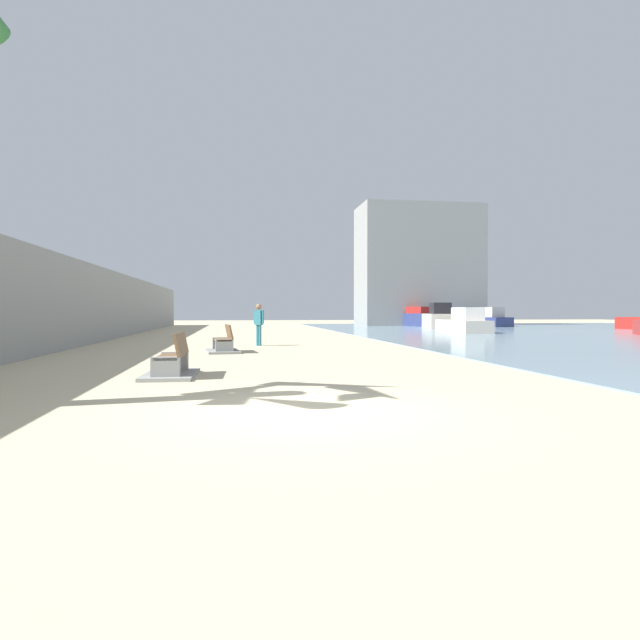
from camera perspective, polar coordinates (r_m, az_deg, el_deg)
ground_plane at (r=26.19m, az=-6.67°, el=-2.27°), size 120.00×120.00×0.00m
seawall at (r=26.96m, az=-22.83°, el=1.51°), size 0.80×64.00×3.53m
bench_near at (r=12.92m, az=-14.91°, el=-4.57°), size 1.17×2.13×0.98m
bench_far at (r=20.01m, az=-9.86°, el=-2.60°), size 1.33×2.21×0.98m
person_walking at (r=23.45m, az=-6.28°, el=-0.12°), size 0.42×0.38×1.76m
boat_mid_bay at (r=38.29m, az=14.48°, el=-0.31°), size 2.30×6.68×1.64m
boat_far_right at (r=45.31m, az=12.04°, el=0.12°), size 3.38×7.10×2.05m
boat_far_left at (r=53.69m, az=16.31°, el=0.08°), size 3.89×6.38×1.75m
boat_outer at (r=53.50m, az=9.57°, el=0.18°), size 3.21×6.50×1.81m
harbor_building at (r=57.31m, az=10.03°, el=5.46°), size 12.00×6.00×11.96m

